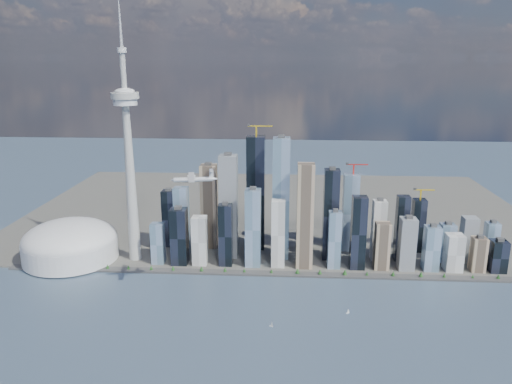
# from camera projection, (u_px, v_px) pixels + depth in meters

# --- Properties ---
(ground) EXTENTS (4000.00, 4000.00, 0.00)m
(ground) POSITION_uv_depth(u_px,v_px,m) (266.00, 342.00, 777.44)
(ground) COLOR #314156
(ground) RESTS_ON ground
(seawall) EXTENTS (1100.00, 22.00, 4.00)m
(seawall) POSITION_uv_depth(u_px,v_px,m) (271.00, 274.00, 1017.89)
(seawall) COLOR #383838
(seawall) RESTS_ON ground
(land) EXTENTS (1400.00, 900.00, 3.00)m
(land) POSITION_uv_depth(u_px,v_px,m) (276.00, 210.00, 1451.75)
(land) COLOR #4C4C47
(land) RESTS_ON ground
(shoreline_trees) EXTENTS (960.53, 7.20, 8.80)m
(shoreline_trees) POSITION_uv_depth(u_px,v_px,m) (271.00, 271.00, 1016.13)
(shoreline_trees) COLOR #3F2D1E
(shoreline_trees) RESTS_ON seawall
(skyscraper_cluster) EXTENTS (736.00, 142.00, 285.67)m
(skyscraper_cluster) POSITION_uv_depth(u_px,v_px,m) (301.00, 220.00, 1075.32)
(skyscraper_cluster) COLOR black
(skyscraper_cluster) RESTS_ON land
(needle_tower) EXTENTS (56.00, 56.00, 550.50)m
(needle_tower) POSITION_uv_depth(u_px,v_px,m) (129.00, 154.00, 1033.17)
(needle_tower) COLOR #ABABA6
(needle_tower) RESTS_ON land
(dome_stadium) EXTENTS (200.00, 200.00, 86.00)m
(dome_stadium) POSITION_uv_depth(u_px,v_px,m) (70.00, 243.00, 1082.94)
(dome_stadium) COLOR silver
(dome_stadium) RESTS_ON land
(airplane) EXTENTS (79.16, 70.38, 19.37)m
(airplane) POSITION_uv_depth(u_px,v_px,m) (194.00, 179.00, 842.22)
(airplane) COLOR silver
(airplane) RESTS_ON ground
(sailboat_west) EXTENTS (6.96, 4.34, 9.99)m
(sailboat_west) POSITION_uv_depth(u_px,v_px,m) (272.00, 325.00, 820.52)
(sailboat_west) COLOR white
(sailboat_west) RESTS_ON ground
(sailboat_east) EXTENTS (6.21, 3.87, 8.90)m
(sailboat_east) POSITION_uv_depth(u_px,v_px,m) (348.00, 312.00, 863.73)
(sailboat_east) COLOR white
(sailboat_east) RESTS_ON ground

